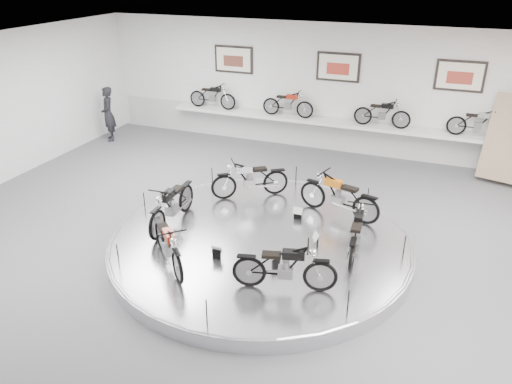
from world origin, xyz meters
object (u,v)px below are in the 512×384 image
at_px(shelf, 333,123).
at_px(bike_f, 357,232).
at_px(bike_d, 168,244).
at_px(visitor, 108,114).
at_px(bike_c, 172,204).
at_px(bike_b, 250,179).
at_px(bike_e, 285,267).
at_px(bike_a, 339,196).
at_px(display_platform, 260,243).

relative_size(shelf, bike_f, 6.87).
height_order(shelf, bike_d, bike_d).
bearing_deg(visitor, bike_f, 23.13).
bearing_deg(bike_c, shelf, 160.54).
relative_size(shelf, bike_b, 6.67).
relative_size(bike_b, bike_e, 1.03).
height_order(bike_c, bike_e, bike_c).
relative_size(shelf, bike_a, 6.42).
bearing_deg(bike_f, bike_b, 56.85).
xyz_separation_m(bike_a, bike_e, (-0.26, -3.16, -0.03)).
bearing_deg(bike_d, bike_b, 129.16).
bearing_deg(shelf, bike_a, -74.67).
height_order(display_platform, bike_e, bike_e).
bearing_deg(bike_f, bike_a, 21.42).
relative_size(display_platform, bike_a, 3.73).
xyz_separation_m(shelf, bike_c, (-2.03, -6.56, -0.20)).
distance_m(shelf, bike_c, 6.87).
relative_size(bike_a, bike_b, 1.04).
bearing_deg(bike_b, display_platform, 84.01).
relative_size(shelf, bike_e, 6.89).
distance_m(bike_b, bike_c, 2.23).
bearing_deg(bike_c, bike_f, 92.15).
relative_size(shelf, visitor, 5.97).
distance_m(shelf, bike_b, 4.70).
distance_m(display_platform, shelf, 6.46).
xyz_separation_m(bike_b, visitor, (-6.44, 3.05, 0.14)).
distance_m(bike_c, visitor, 7.35).
relative_size(bike_a, bike_d, 1.08).
xyz_separation_m(bike_c, visitor, (-5.37, 5.01, 0.12)).
bearing_deg(bike_e, visitor, 128.41).
relative_size(bike_c, bike_f, 1.07).
bearing_deg(visitor, bike_e, 12.56).
xyz_separation_m(display_platform, bike_a, (1.31, 1.62, 0.65)).
xyz_separation_m(shelf, bike_d, (-1.27, -8.01, -0.23)).
xyz_separation_m(bike_a, bike_c, (-3.34, -1.77, -0.00)).
bearing_deg(visitor, shelf, 61.47).
distance_m(shelf, visitor, 7.56).
distance_m(bike_b, visitor, 7.12).
height_order(display_platform, bike_a, bike_a).
height_order(display_platform, bike_f, bike_f).
xyz_separation_m(display_platform, bike_e, (1.06, -1.54, 0.62)).
xyz_separation_m(bike_d, bike_f, (3.28, 1.77, 0.00)).
bearing_deg(bike_a, bike_f, 130.24).
xyz_separation_m(bike_a, bike_f, (0.70, -1.46, -0.03)).
height_order(shelf, bike_c, bike_c).
relative_size(bike_c, visitor, 0.93).
bearing_deg(bike_c, bike_d, 25.16).
bearing_deg(display_platform, bike_c, -175.60).
xyz_separation_m(shelf, bike_a, (1.31, -4.78, -0.20)).
xyz_separation_m(display_platform, bike_d, (-1.27, -1.61, 0.62)).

